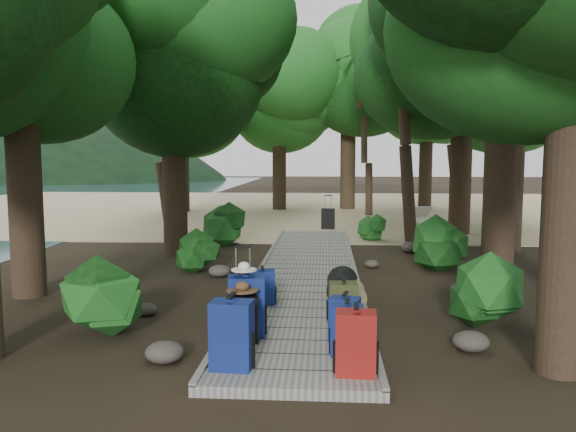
# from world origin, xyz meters

# --- Properties ---
(ground) EXTENTS (120.00, 120.00, 0.00)m
(ground) POSITION_xyz_m (0.00, 0.00, 0.00)
(ground) COLOR black
(ground) RESTS_ON ground
(sand_beach) EXTENTS (40.00, 22.00, 0.02)m
(sand_beach) POSITION_xyz_m (0.00, 16.00, 0.01)
(sand_beach) COLOR tan
(sand_beach) RESTS_ON ground
(boardwalk) EXTENTS (2.00, 12.00, 0.12)m
(boardwalk) POSITION_xyz_m (0.00, 1.00, 0.06)
(boardwalk) COLOR gray
(boardwalk) RESTS_ON ground
(backpack_left_a) EXTENTS (0.46, 0.34, 0.83)m
(backpack_left_a) POSITION_xyz_m (-0.64, -4.49, 0.53)
(backpack_left_a) COLOR navy
(backpack_left_a) RESTS_ON boardwalk
(backpack_left_b) EXTENTS (0.41, 0.33, 0.65)m
(backpack_left_b) POSITION_xyz_m (-0.65, -3.62, 0.45)
(backpack_left_b) COLOR black
(backpack_left_b) RESTS_ON boardwalk
(backpack_left_c) EXTENTS (0.51, 0.40, 0.86)m
(backpack_left_c) POSITION_xyz_m (-0.65, -3.35, 0.55)
(backpack_left_c) COLOR navy
(backpack_left_c) RESTS_ON boardwalk
(backpack_left_d) EXTENTS (0.43, 0.34, 0.59)m
(backpack_left_d) POSITION_xyz_m (-0.62, -1.80, 0.42)
(backpack_left_d) COLOR navy
(backpack_left_d) RESTS_ON boardwalk
(backpack_right_a) EXTENTS (0.43, 0.32, 0.75)m
(backpack_right_a) POSITION_xyz_m (0.69, -4.57, 0.49)
(backpack_right_a) COLOR maroon
(backpack_right_a) RESTS_ON boardwalk
(backpack_right_b) EXTENTS (0.39, 0.29, 0.65)m
(backpack_right_b) POSITION_xyz_m (0.62, -4.00, 0.45)
(backpack_right_b) COLOR navy
(backpack_right_b) RESTS_ON boardwalk
(backpack_right_c) EXTENTS (0.41, 0.33, 0.62)m
(backpack_right_c) POSITION_xyz_m (0.61, -3.51, 0.43)
(backpack_right_c) COLOR navy
(backpack_right_c) RESTS_ON boardwalk
(backpack_right_d) EXTENTS (0.41, 0.31, 0.61)m
(backpack_right_d) POSITION_xyz_m (0.61, -2.64, 0.42)
(backpack_right_d) COLOR #3A3B1B
(backpack_right_d) RESTS_ON boardwalk
(duffel_right_khaki) EXTENTS (0.57, 0.70, 0.40)m
(duffel_right_khaki) POSITION_xyz_m (0.70, -1.95, 0.32)
(duffel_right_khaki) COLOR brown
(duffel_right_khaki) RESTS_ON boardwalk
(duffel_right_black) EXTENTS (0.52, 0.80, 0.50)m
(duffel_right_black) POSITION_xyz_m (0.64, -1.55, 0.37)
(duffel_right_black) COLOR black
(duffel_right_black) RESTS_ON boardwalk
(suitcase_on_boardwalk) EXTENTS (0.43, 0.29, 0.61)m
(suitcase_on_boardwalk) POSITION_xyz_m (-0.78, -2.71, 0.42)
(suitcase_on_boardwalk) COLOR black
(suitcase_on_boardwalk) RESTS_ON boardwalk
(lone_suitcase_on_sand) EXTENTS (0.45, 0.29, 0.68)m
(lone_suitcase_on_sand) POSITION_xyz_m (0.45, 8.28, 0.36)
(lone_suitcase_on_sand) COLOR black
(lone_suitcase_on_sand) RESTS_ON sand_beach
(hat_brown) EXTENTS (0.39, 0.39, 0.12)m
(hat_brown) POSITION_xyz_m (-0.65, -3.63, 0.83)
(hat_brown) COLOR #51351E
(hat_brown) RESTS_ON backpack_left_b
(hat_white) EXTENTS (0.32, 0.32, 0.11)m
(hat_white) POSITION_xyz_m (-0.67, -3.39, 1.03)
(hat_white) COLOR silver
(hat_white) RESTS_ON backpack_left_c
(kayak) EXTENTS (0.84, 3.28, 0.33)m
(kayak) POSITION_xyz_m (-3.70, 9.38, 0.18)
(kayak) COLOR #AB2B0E
(kayak) RESTS_ON sand_beach
(sun_lounger) EXTENTS (0.99, 2.06, 0.64)m
(sun_lounger) POSITION_xyz_m (3.81, 9.28, 0.34)
(sun_lounger) COLOR silver
(sun_lounger) RESTS_ON sand_beach
(tree_right_a) EXTENTS (4.38, 4.38, 7.30)m
(tree_right_a) POSITION_xyz_m (2.97, -4.07, 3.65)
(tree_right_a) COLOR black
(tree_right_a) RESTS_ON ground
(tree_right_c) EXTENTS (5.34, 5.34, 9.23)m
(tree_right_c) POSITION_xyz_m (3.90, 1.36, 4.62)
(tree_right_c) COLOR black
(tree_right_c) RESTS_ON ground
(tree_right_d) EXTENTS (5.76, 5.76, 10.57)m
(tree_right_d) POSITION_xyz_m (5.07, 4.49, 5.28)
(tree_right_d) COLOR black
(tree_right_d) RESTS_ON ground
(tree_right_e) EXTENTS (5.23, 5.23, 9.41)m
(tree_right_e) POSITION_xyz_m (4.55, 7.46, 4.70)
(tree_right_e) COLOR black
(tree_right_e) RESTS_ON ground
(tree_right_f) EXTENTS (5.24, 5.24, 9.36)m
(tree_right_f) POSITION_xyz_m (6.52, 9.20, 4.68)
(tree_right_f) COLOR black
(tree_right_f) RESTS_ON ground
(tree_left_b) EXTENTS (4.45, 4.45, 8.01)m
(tree_left_b) POSITION_xyz_m (-4.76, -1.08, 4.00)
(tree_left_b) COLOR black
(tree_left_b) RESTS_ON ground
(tree_left_c) EXTENTS (4.84, 4.84, 8.41)m
(tree_left_c) POSITION_xyz_m (-3.34, 3.24, 4.21)
(tree_left_c) COLOR black
(tree_left_c) RESTS_ON ground
(tree_back_a) EXTENTS (5.15, 5.15, 8.91)m
(tree_back_a) POSITION_xyz_m (-1.75, 15.27, 4.46)
(tree_back_a) COLOR black
(tree_back_a) RESTS_ON ground
(tree_back_b) EXTENTS (5.55, 5.55, 9.91)m
(tree_back_b) POSITION_xyz_m (1.38, 15.77, 4.96)
(tree_back_b) COLOR black
(tree_back_b) RESTS_ON ground
(tree_back_c) EXTENTS (4.77, 4.77, 8.59)m
(tree_back_c) POSITION_xyz_m (4.95, 15.91, 4.30)
(tree_back_c) COLOR black
(tree_back_c) RESTS_ON ground
(tree_back_d) EXTENTS (5.17, 5.17, 8.62)m
(tree_back_d) POSITION_xyz_m (-5.91, 13.95, 4.31)
(tree_back_d) COLOR black
(tree_back_d) RESTS_ON ground
(palm_right_a) EXTENTS (4.81, 4.81, 8.20)m
(palm_right_a) POSITION_xyz_m (2.94, 5.93, 4.10)
(palm_right_a) COLOR #124114
(palm_right_a) RESTS_ON ground
(palm_right_b) EXTENTS (4.46, 4.46, 8.61)m
(palm_right_b) POSITION_xyz_m (5.16, 10.42, 4.30)
(palm_right_b) COLOR #124114
(palm_right_b) RESTS_ON ground
(palm_right_c) EXTENTS (4.08, 4.08, 6.49)m
(palm_right_c) POSITION_xyz_m (2.39, 13.07, 3.24)
(palm_right_c) COLOR #124114
(palm_right_c) RESTS_ON ground
(palm_left_a) EXTENTS (4.29, 4.29, 6.82)m
(palm_left_a) POSITION_xyz_m (-4.84, 7.10, 3.41)
(palm_left_a) COLOR #124114
(palm_left_a) RESTS_ON ground
(rock_left_a) EXTENTS (0.46, 0.41, 0.25)m
(rock_left_a) POSITION_xyz_m (-1.51, -4.06, 0.13)
(rock_left_a) COLOR #4C473F
(rock_left_a) RESTS_ON ground
(rock_left_b) EXTENTS (0.34, 0.31, 0.19)m
(rock_left_b) POSITION_xyz_m (-2.36, -2.14, 0.09)
(rock_left_b) COLOR #4C473F
(rock_left_b) RESTS_ON ground
(rock_left_c) EXTENTS (0.44, 0.40, 0.24)m
(rock_left_c) POSITION_xyz_m (-1.76, 0.67, 0.12)
(rock_left_c) COLOR #4C473F
(rock_left_c) RESTS_ON ground
(rock_left_d) EXTENTS (0.31, 0.28, 0.17)m
(rock_left_d) POSITION_xyz_m (-2.43, 3.19, 0.09)
(rock_left_d) COLOR #4C473F
(rock_left_d) RESTS_ON ground
(rock_right_a) EXTENTS (0.46, 0.41, 0.25)m
(rock_right_a) POSITION_xyz_m (2.17, -3.43, 0.13)
(rock_right_a) COLOR #4C473F
(rock_right_a) RESTS_ON ground
(rock_right_b) EXTENTS (0.51, 0.46, 0.28)m
(rock_right_b) POSITION_xyz_m (2.75, -0.76, 0.14)
(rock_right_b) COLOR #4C473F
(rock_right_b) RESTS_ON ground
(rock_right_c) EXTENTS (0.32, 0.29, 0.17)m
(rock_right_c) POSITION_xyz_m (1.38, 1.82, 0.09)
(rock_right_c) COLOR #4C473F
(rock_right_c) RESTS_ON ground
(rock_right_d) EXTENTS (0.51, 0.46, 0.28)m
(rock_right_d) POSITION_xyz_m (2.53, 3.84, 0.14)
(rock_right_d) COLOR #4C473F
(rock_right_d) RESTS_ON ground
(shrub_left_a) EXTENTS (1.21, 1.21, 1.09)m
(shrub_left_a) POSITION_xyz_m (-2.68, -3.21, 0.55)
(shrub_left_a) COLOR #19551D
(shrub_left_a) RESTS_ON ground
(shrub_left_b) EXTENTS (0.87, 0.87, 0.78)m
(shrub_left_b) POSITION_xyz_m (-2.37, 1.06, 0.39)
(shrub_left_b) COLOR #19551D
(shrub_left_b) RESTS_ON ground
(shrub_left_c) EXTENTS (1.35, 1.35, 1.22)m
(shrub_left_c) POSITION_xyz_m (-2.40, 4.76, 0.61)
(shrub_left_c) COLOR #19551D
(shrub_left_c) RESTS_ON ground
(shrub_right_a) EXTENTS (1.05, 1.05, 0.94)m
(shrub_right_a) POSITION_xyz_m (2.51, -2.36, 0.47)
(shrub_right_a) COLOR #19551D
(shrub_right_a) RESTS_ON ground
(shrub_right_b) EXTENTS (1.15, 1.15, 1.04)m
(shrub_right_b) POSITION_xyz_m (2.90, 1.65, 0.52)
(shrub_right_b) COLOR #19551D
(shrub_right_b) RESTS_ON ground
(shrub_right_c) EXTENTS (0.74, 0.74, 0.67)m
(shrub_right_c) POSITION_xyz_m (1.65, 5.70, 0.33)
(shrub_right_c) COLOR #19551D
(shrub_right_c) RESTS_ON ground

